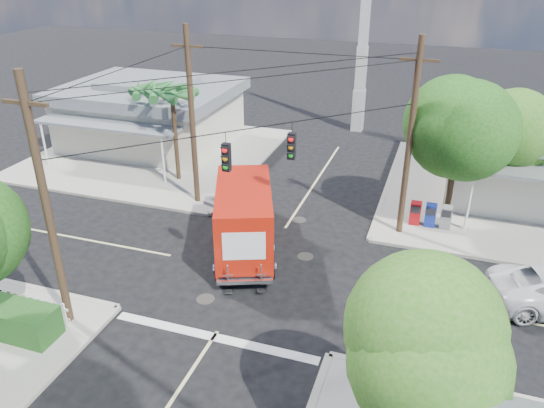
% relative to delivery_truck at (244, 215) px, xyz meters
% --- Properties ---
extents(ground, '(120.00, 120.00, 0.00)m').
position_rel_delivery_truck_xyz_m(ground, '(1.19, -1.72, -1.61)').
color(ground, black).
rests_on(ground, ground).
extents(sidewalk_ne, '(14.12, 14.12, 0.14)m').
position_rel_delivery_truck_xyz_m(sidewalk_ne, '(12.06, 9.16, -1.54)').
color(sidewalk_ne, '#A09B91').
rests_on(sidewalk_ne, ground).
extents(sidewalk_nw, '(14.12, 14.12, 0.14)m').
position_rel_delivery_truck_xyz_m(sidewalk_nw, '(-9.69, 9.16, -1.54)').
color(sidewalk_nw, '#A09B91').
rests_on(sidewalk_nw, ground).
extents(road_markings, '(32.00, 32.00, 0.01)m').
position_rel_delivery_truck_xyz_m(road_markings, '(1.19, -3.19, -1.60)').
color(road_markings, beige).
rests_on(road_markings, ground).
extents(building_nw, '(10.80, 10.20, 4.30)m').
position_rel_delivery_truck_xyz_m(building_nw, '(-10.81, 10.75, 0.61)').
color(building_nw, beige).
rests_on(building_nw, sidewalk_nw).
extents(radio_tower, '(0.80, 0.80, 17.00)m').
position_rel_delivery_truck_xyz_m(radio_tower, '(1.69, 18.28, 4.03)').
color(radio_tower, silver).
rests_on(radio_tower, ground).
extents(tree_ne_front, '(4.21, 4.14, 6.66)m').
position_rel_delivery_truck_xyz_m(tree_ne_front, '(8.39, 5.04, 3.16)').
color(tree_ne_front, '#422D1C').
rests_on(tree_ne_front, sidewalk_ne).
extents(tree_ne_back, '(3.77, 3.66, 5.82)m').
position_rel_delivery_truck_xyz_m(tree_ne_back, '(10.99, 7.24, 2.58)').
color(tree_ne_back, '#422D1C').
rests_on(tree_ne_back, sidewalk_ne).
extents(tree_se, '(3.67, 3.54, 5.62)m').
position_rel_delivery_truck_xyz_m(tree_se, '(8.19, -8.96, 2.43)').
color(tree_se, '#422D1C').
rests_on(tree_se, sidewalk_se).
extents(palm_nw_front, '(3.01, 3.08, 5.59)m').
position_rel_delivery_truck_xyz_m(palm_nw_front, '(-6.31, 5.78, 3.43)').
color(palm_nw_front, '#422D1C').
rests_on(palm_nw_front, sidewalk_nw).
extents(palm_nw_back, '(3.01, 3.08, 5.19)m').
position_rel_delivery_truck_xyz_m(palm_nw_back, '(-8.31, 7.28, 3.06)').
color(palm_nw_back, '#422D1C').
rests_on(palm_nw_back, sidewalk_nw).
extents(utility_poles, '(12.00, 10.68, 9.00)m').
position_rel_delivery_truck_xyz_m(utility_poles, '(-0.40, -0.11, 3.06)').
color(utility_poles, '#473321').
rests_on(utility_poles, ground).
extents(picket_fence, '(5.94, 0.06, 1.00)m').
position_rel_delivery_truck_xyz_m(picket_fence, '(-6.61, -7.32, -0.93)').
color(picket_fence, silver).
rests_on(picket_fence, sidewalk_sw).
extents(vending_boxes, '(1.90, 0.50, 1.10)m').
position_rel_delivery_truck_xyz_m(vending_boxes, '(7.69, 4.48, -0.92)').
color(vending_boxes, '#AF0B11').
rests_on(vending_boxes, sidewalk_ne).
extents(delivery_truck, '(4.66, 7.59, 3.17)m').
position_rel_delivery_truck_xyz_m(delivery_truck, '(0.00, 0.00, 0.00)').
color(delivery_truck, black).
rests_on(delivery_truck, ground).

